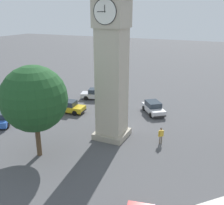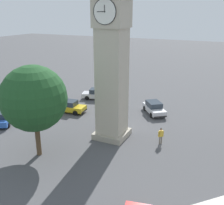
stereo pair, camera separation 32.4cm
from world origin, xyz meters
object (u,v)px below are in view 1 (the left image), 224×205
(pedestrian, at_px, (161,134))
(car_white_side, at_px, (153,108))
(car_blue_kerb, at_px, (96,94))
(car_black_far, at_px, (68,107))
(tree, at_px, (34,99))
(clock_tower, at_px, (112,22))
(car_red_corner, at_px, (3,118))

(pedestrian, bearing_deg, car_white_side, -68.41)
(car_blue_kerb, relative_size, car_black_far, 1.04)
(pedestrian, height_order, tree, tree)
(car_black_far, bearing_deg, pedestrian, 165.30)
(clock_tower, distance_m, car_white_side, 13.51)
(clock_tower, height_order, tree, clock_tower)
(car_white_side, height_order, tree, tree)
(car_blue_kerb, relative_size, tree, 0.54)
(car_blue_kerb, height_order, car_black_far, same)
(car_red_corner, xyz_separation_m, tree, (-8.30, 3.75, 4.57))
(pedestrian, bearing_deg, car_black_far, -14.70)
(car_white_side, bearing_deg, clock_tower, 76.40)
(car_blue_kerb, relative_size, car_red_corner, 1.01)
(pedestrian, relative_size, tree, 0.21)
(car_black_far, distance_m, tree, 11.63)
(tree, bearing_deg, car_red_corner, -24.35)
(car_red_corner, distance_m, pedestrian, 17.86)
(car_blue_kerb, distance_m, pedestrian, 15.66)
(car_blue_kerb, bearing_deg, clock_tower, 126.04)
(car_red_corner, xyz_separation_m, car_black_far, (-4.69, -6.31, 0.00))
(clock_tower, relative_size, car_blue_kerb, 4.39)
(clock_tower, bearing_deg, car_white_side, -103.60)
(car_white_side, bearing_deg, pedestrian, 111.59)
(clock_tower, xyz_separation_m, pedestrian, (-4.97, -0.56, -10.36))
(clock_tower, xyz_separation_m, car_white_side, (-1.97, -8.13, -10.61))
(car_red_corner, relative_size, car_black_far, 1.03)
(car_black_far, distance_m, pedestrian, 13.37)
(car_red_corner, xyz_separation_m, car_white_side, (-14.62, -10.49, 0.00))
(car_white_side, relative_size, car_black_far, 1.00)
(car_blue_kerb, xyz_separation_m, car_black_far, (0.57, 6.22, 0.00))
(car_blue_kerb, bearing_deg, car_white_side, 167.75)
(car_white_side, bearing_deg, tree, 66.08)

